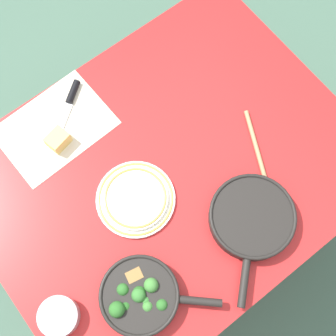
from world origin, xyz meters
The scene contains 10 objects.
ground_plane centered at (0.00, 0.00, 0.00)m, with size 14.00×14.00×0.00m, color #476B56.
dining_table_red centered at (0.00, 0.00, 0.68)m, with size 1.24×0.98×0.76m.
skillet_broccoli centered at (-0.31, -0.27, 0.79)m, with size 0.30×0.29×0.08m.
skillet_eggs centered at (0.10, -0.29, 0.78)m, with size 0.35×0.33×0.06m.
wooden_spoon centered at (0.23, -0.21, 0.76)m, with size 0.19×0.35×0.02m.
parchment_sheet centered at (-0.21, 0.35, 0.76)m, with size 0.38×0.28×0.00m.
grater_knife centered at (-0.13, 0.39, 0.76)m, with size 0.22×0.17×0.02m.
cheese_block centered at (-0.23, 0.30, 0.78)m, with size 0.08×0.07×0.05m.
dinner_plate_stack centered at (-0.14, -0.02, 0.77)m, with size 0.25×0.25×0.03m.
prep_bowl_steel centered at (-0.53, -0.17, 0.78)m, with size 0.12×0.12×0.05m.
Camera 1 is at (-0.29, -0.37, 2.21)m, focal length 50.00 mm.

